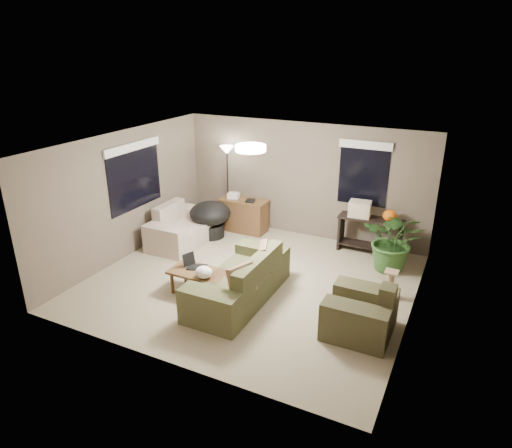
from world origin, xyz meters
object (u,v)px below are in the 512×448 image
at_px(main_sofa, 241,283).
at_px(console_table, 370,233).
at_px(loveseat, 182,230).
at_px(cat_scratching_post, 390,286).
at_px(coffee_table, 199,274).
at_px(armchair, 361,314).
at_px(floor_lamp, 227,160).
at_px(papasan_chair, 210,217).
at_px(desk, 244,215).
at_px(houseplant, 394,247).

distance_m(main_sofa, console_table, 3.16).
xyz_separation_m(loveseat, cat_scratching_post, (4.46, -0.35, -0.08)).
bearing_deg(main_sofa, coffee_table, -168.62).
distance_m(loveseat, cat_scratching_post, 4.47).
relative_size(armchair, floor_lamp, 0.52).
height_order(papasan_chair, floor_lamp, floor_lamp).
height_order(main_sofa, loveseat, same).
relative_size(desk, console_table, 0.85).
relative_size(armchair, coffee_table, 1.00).
distance_m(console_table, floor_lamp, 3.48).
bearing_deg(console_table, coffee_table, -127.17).
distance_m(coffee_table, houseplant, 3.65).
bearing_deg(console_table, floor_lamp, -179.35).
height_order(desk, papasan_chair, papasan_chair).
distance_m(loveseat, desk, 1.48).
bearing_deg(papasan_chair, loveseat, -122.56).
bearing_deg(floor_lamp, houseplant, -8.05).
relative_size(houseplant, cat_scratching_post, 2.42).
bearing_deg(loveseat, console_table, 19.20).
bearing_deg(houseplant, papasan_chair, -178.03).
height_order(main_sofa, houseplant, houseplant).
bearing_deg(armchair, loveseat, 160.12).
relative_size(loveseat, coffee_table, 1.60).
bearing_deg(coffee_table, console_table, 52.83).
xyz_separation_m(armchair, desk, (-3.39, 2.73, 0.08)).
relative_size(armchair, desk, 0.91).
xyz_separation_m(console_table, houseplant, (0.57, -0.58, 0.03)).
xyz_separation_m(console_table, cat_scratching_post, (0.74, -1.65, -0.22)).
height_order(desk, console_table, same).
bearing_deg(cat_scratching_post, houseplant, 98.83).
bearing_deg(houseplant, armchair, -90.93).
distance_m(armchair, papasan_chair, 4.43).
bearing_deg(cat_scratching_post, loveseat, 175.47).
distance_m(coffee_table, floor_lamp, 3.32).
bearing_deg(cat_scratching_post, armchair, -99.67).
xyz_separation_m(armchair, houseplant, (0.04, 2.25, 0.17)).
height_order(loveseat, armchair, same).
bearing_deg(desk, cat_scratching_post, -23.35).
xyz_separation_m(loveseat, papasan_chair, (0.37, 0.58, 0.17)).
relative_size(loveseat, console_table, 1.23).
relative_size(coffee_table, papasan_chair, 0.89).
bearing_deg(armchair, console_table, 100.72).
bearing_deg(desk, floor_lamp, 171.92).
bearing_deg(coffee_table, desk, 102.45).
xyz_separation_m(coffee_table, console_table, (2.22, 2.93, 0.08)).
distance_m(desk, cat_scratching_post, 3.91).
distance_m(main_sofa, desk, 3.01).
height_order(loveseat, floor_lamp, floor_lamp).
relative_size(main_sofa, coffee_table, 2.20).
distance_m(desk, console_table, 2.85).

